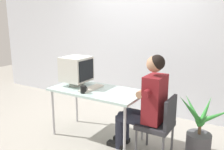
% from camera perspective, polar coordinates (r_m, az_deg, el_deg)
% --- Properties ---
extents(ground_plane, '(12.00, 12.00, 0.00)m').
position_cam_1_polar(ground_plane, '(3.85, -3.42, -14.04)').
color(ground_plane, '#9E998E').
extents(wall_back, '(8.00, 0.10, 3.00)m').
position_cam_1_polar(wall_back, '(4.53, 9.81, 9.75)').
color(wall_back, silver).
rests_on(wall_back, ground_plane).
extents(desk, '(1.35, 0.67, 0.74)m').
position_cam_1_polar(desk, '(3.59, -3.57, -4.27)').
color(desk, '#B7B7BC').
rests_on(desk, ground_plane).
extents(crt_monitor, '(0.39, 0.40, 0.44)m').
position_cam_1_polar(crt_monitor, '(3.77, -8.26, 1.32)').
color(crt_monitor, silver).
rests_on(crt_monitor, desk).
extents(keyboard, '(0.16, 0.45, 0.03)m').
position_cam_1_polar(keyboard, '(3.59, -4.75, -3.06)').
color(keyboard, silver).
rests_on(keyboard, desk).
extents(office_chair, '(0.42, 0.42, 0.81)m').
position_cam_1_polar(office_chair, '(3.23, 11.00, -10.75)').
color(office_chair, '#4C4C51').
rests_on(office_chair, ground_plane).
extents(person_seated, '(0.75, 0.55, 1.33)m').
position_cam_1_polar(person_seated, '(3.20, 7.95, -6.14)').
color(person_seated, maroon).
rests_on(person_seated, ground_plane).
extents(potted_plant, '(0.70, 0.75, 0.82)m').
position_cam_1_polar(potted_plant, '(3.49, 19.58, -12.53)').
color(potted_plant, '#4C4C51').
rests_on(potted_plant, ground_plane).
extents(desk_mug, '(0.08, 0.09, 0.10)m').
position_cam_1_polar(desk_mug, '(3.42, -6.60, -3.35)').
color(desk_mug, black).
rests_on(desk_mug, desk).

